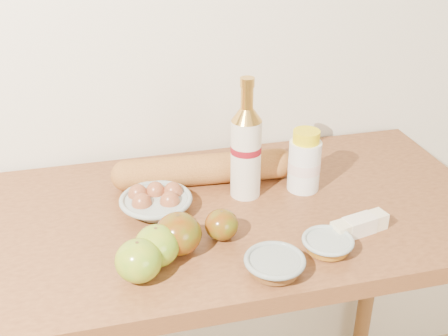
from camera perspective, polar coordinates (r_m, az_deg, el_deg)
The scene contains 12 objects.
table at distance 1.30m, azimuth -0.32°, elevation -8.89°, with size 1.20×0.60×0.90m.
bourbon_bottle at distance 1.24m, azimuth 2.25°, elevation 1.87°, with size 0.09×0.09×0.28m.
cream_bottle at distance 1.29m, azimuth 8.17°, elevation 0.57°, with size 0.09×0.09×0.15m.
egg_bowl at distance 1.23m, azimuth -6.92°, elevation -3.41°, with size 0.18×0.18×0.06m.
baguette at distance 1.32m, azimuth -2.05°, elevation -0.14°, with size 0.44×0.10×0.07m.
apple_yellowgreen at distance 1.06m, azimuth -6.84°, elevation -7.85°, with size 0.11×0.11×0.08m.
apple_redgreen_front at distance 1.09m, azimuth -4.65°, elevation -6.67°, with size 0.12×0.12×0.08m.
apple_redgreen_right at distance 1.13m, azimuth -0.25°, elevation -5.77°, with size 0.08×0.08×0.06m.
sugar_bowl at distance 1.05m, azimuth 5.16°, elevation -9.74°, with size 0.12×0.12×0.03m.
syrup_bowl at distance 1.12m, azimuth 10.48°, elevation -7.61°, with size 0.13×0.13×0.03m.
butter_stick at distance 1.18m, azimuth 13.58°, elevation -5.69°, with size 0.13×0.06×0.04m.
apple_extra at distance 1.03m, azimuth -8.67°, elevation -9.28°, with size 0.11×0.11×0.08m.
Camera 1 is at (-0.25, 0.17, 1.56)m, focal length 45.00 mm.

